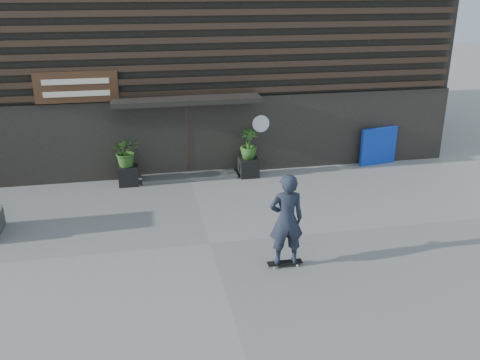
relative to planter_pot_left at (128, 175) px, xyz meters
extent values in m
plane|color=gray|center=(1.90, -4.40, -0.30)|extent=(80.00, 80.00, 0.00)
cube|color=#474744|center=(1.90, 0.20, -0.24)|extent=(3.00, 0.80, 0.12)
cube|color=black|center=(0.00, 0.00, 0.00)|extent=(0.60, 0.60, 0.60)
imported|color=#2D591E|center=(0.00, 0.00, 0.78)|extent=(0.86, 0.75, 0.96)
cube|color=black|center=(3.80, 0.00, 0.00)|extent=(0.60, 0.60, 0.60)
imported|color=#2D591E|center=(3.80, 0.00, 0.78)|extent=(0.54, 0.54, 0.96)
cube|color=#0D2FB1|center=(8.41, 0.30, 0.34)|extent=(1.37, 0.36, 1.28)
cube|color=black|center=(1.90, 5.60, 3.70)|extent=(18.00, 10.00, 8.00)
cube|color=black|center=(1.90, 0.54, 0.95)|extent=(18.00, 0.12, 2.50)
cube|color=#38281E|center=(1.90, 0.48, 2.40)|extent=(17.60, 0.08, 0.18)
cube|color=#38281E|center=(1.90, 0.48, 2.79)|extent=(17.60, 0.08, 0.18)
cube|color=#38281E|center=(1.90, 0.48, 3.18)|extent=(17.60, 0.08, 0.18)
cube|color=#38281E|center=(1.90, 0.48, 3.58)|extent=(17.60, 0.08, 0.18)
cube|color=#38281E|center=(1.90, 0.48, 3.97)|extent=(17.60, 0.08, 0.18)
cube|color=#38281E|center=(1.90, 0.48, 4.36)|extent=(17.60, 0.08, 0.18)
cube|color=#38281E|center=(1.90, 0.48, 4.75)|extent=(17.60, 0.08, 0.18)
cube|color=black|center=(1.90, 0.10, 2.25)|extent=(4.50, 1.00, 0.15)
cube|color=black|center=(1.90, 0.70, 0.85)|extent=(2.40, 0.30, 2.30)
cube|color=#38281E|center=(1.90, 0.52, 0.85)|extent=(0.06, 0.10, 2.30)
cube|color=#472B19|center=(-1.30, 0.40, 2.70)|extent=(2.40, 0.10, 0.90)
cube|color=beige|center=(-1.30, 0.33, 2.88)|extent=(1.90, 0.02, 0.16)
cube|color=beige|center=(-1.30, 0.33, 2.52)|extent=(1.90, 0.02, 0.16)
cylinder|color=white|center=(4.30, 0.46, 1.30)|extent=(0.56, 0.03, 0.56)
cube|color=black|center=(3.37, -5.77, -0.21)|extent=(0.78, 0.20, 0.02)
cylinder|color=#A2A29D|center=(3.11, -5.87, -0.27)|extent=(0.06, 0.03, 0.06)
cylinder|color=beige|center=(3.11, -5.67, -0.27)|extent=(0.06, 0.03, 0.06)
cylinder|color=#B6B6B1|center=(3.63, -5.87, -0.27)|extent=(0.06, 0.03, 0.06)
cylinder|color=#AFB0AB|center=(3.63, -5.67, -0.27)|extent=(0.06, 0.03, 0.06)
imported|color=#191F2D|center=(3.37, -5.77, 0.83)|extent=(0.77, 0.52, 2.07)
camera|label=1|loc=(0.41, -15.49, 5.56)|focal=38.99mm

